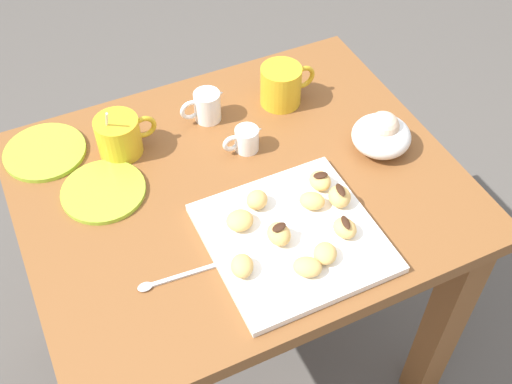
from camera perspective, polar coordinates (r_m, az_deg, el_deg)
name	(u,v)px	position (r m, az deg, el deg)	size (l,w,h in m)	color
ground_plane	(244,350)	(1.93, -1.05, -13.90)	(8.00, 8.00, 0.00)	#514C47
dining_table	(241,227)	(1.44, -1.36, -3.16)	(0.90, 0.74, 0.72)	brown
pastry_plate_square	(293,238)	(1.23, 3.30, -4.07)	(0.32, 0.32, 0.02)	white
coffee_mug_mustard_left	(119,135)	(1.40, -12.09, 5.01)	(0.13, 0.10, 0.13)	gold
coffee_mug_mustard_right	(282,84)	(1.49, 2.31, 9.59)	(0.14, 0.09, 0.10)	gold
cream_pitcher_white	(206,105)	(1.45, -4.44, 7.72)	(0.10, 0.06, 0.07)	white
ice_cream_bowl	(382,134)	(1.40, 11.13, 5.09)	(0.13, 0.13, 0.10)	white
chocolate_sauce_pitcher	(246,138)	(1.38, -0.88, 4.79)	(0.09, 0.05, 0.06)	white
saucer_lime_left	(45,152)	(1.46, -18.30, 3.41)	(0.18, 0.18, 0.01)	#9EC633
saucer_lime_right	(103,191)	(1.35, -13.44, 0.06)	(0.17, 0.17, 0.01)	#9EC633
loose_spoon_near_saucer	(171,279)	(1.19, -7.60, -7.69)	(0.16, 0.03, 0.01)	silver
beignet_0	(259,199)	(1.26, 0.27, -0.62)	(0.05, 0.04, 0.03)	#E5B260
beignet_1	(240,220)	(1.23, -1.46, -2.54)	(0.05, 0.05, 0.03)	#E5B260
beignet_2	(312,201)	(1.26, 5.01, -0.79)	(0.05, 0.04, 0.03)	#E5B260
beignet_3	(340,197)	(1.27, 7.45, -0.40)	(0.05, 0.04, 0.04)	#E5B260
chocolate_drizzle_3	(341,190)	(1.26, 7.54, 0.20)	(0.04, 0.02, 0.01)	#381E11
beignet_4	(345,228)	(1.22, 7.92, -3.20)	(0.05, 0.04, 0.03)	#E5B260
chocolate_drizzle_4	(346,222)	(1.21, 8.00, -2.69)	(0.03, 0.01, 0.01)	#381E11
beignet_5	(307,267)	(1.16, 4.61, -6.67)	(0.04, 0.05, 0.03)	#E5B260
beignet_6	(242,266)	(1.16, -1.26, -6.59)	(0.04, 0.05, 0.03)	#E5B260
beignet_7	(278,234)	(1.20, 1.94, -3.80)	(0.04, 0.05, 0.04)	#E5B260
chocolate_drizzle_7	(278,228)	(1.18, 1.97, -3.19)	(0.03, 0.02, 0.01)	#381E11
beignet_8	(320,181)	(1.30, 5.72, 1.01)	(0.04, 0.05, 0.03)	#E5B260
chocolate_drizzle_8	(321,175)	(1.29, 5.77, 1.50)	(0.03, 0.02, 0.01)	#381E11
beignet_9	(325,253)	(1.18, 6.17, -5.46)	(0.04, 0.05, 0.03)	#E5B260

